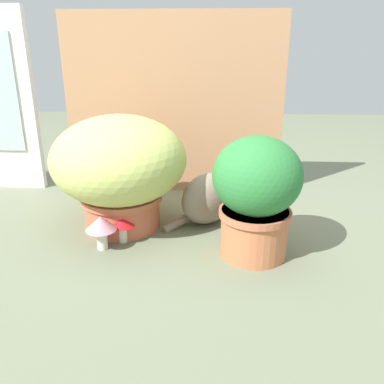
% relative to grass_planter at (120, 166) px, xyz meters
% --- Properties ---
extents(ground_plane, '(6.00, 6.00, 0.00)m').
position_rel_grass_planter_xyz_m(ground_plane, '(0.17, -0.12, -0.27)').
color(ground_plane, '#677058').
extents(cardboard_backdrop, '(1.08, 0.03, 0.88)m').
position_rel_grass_planter_xyz_m(cardboard_backdrop, '(0.17, 0.47, 0.17)').
color(cardboard_backdrop, tan).
rests_on(cardboard_backdrop, ground).
extents(grass_planter, '(0.55, 0.55, 0.47)m').
position_rel_grass_planter_xyz_m(grass_planter, '(0.00, 0.00, 0.00)').
color(grass_planter, '#BE5E44').
rests_on(grass_planter, ground).
extents(leafy_planter, '(0.31, 0.31, 0.45)m').
position_rel_grass_planter_xyz_m(leafy_planter, '(0.53, -0.21, -0.02)').
color(leafy_planter, '#BF6D45').
rests_on(leafy_planter, ground).
extents(cat, '(0.35, 0.31, 0.32)m').
position_rel_grass_planter_xyz_m(cat, '(0.37, 0.07, -0.14)').
color(cat, gray).
rests_on(cat, ground).
extents(mushroom_ornament_pink, '(0.12, 0.12, 0.13)m').
position_rel_grass_planter_xyz_m(mushroom_ornament_pink, '(-0.03, -0.20, -0.17)').
color(mushroom_ornament_pink, silver).
rests_on(mushroom_ornament_pink, ground).
extents(mushroom_ornament_red, '(0.10, 0.10, 0.11)m').
position_rel_grass_planter_xyz_m(mushroom_ornament_red, '(0.03, -0.14, -0.19)').
color(mushroom_ornament_red, silver).
rests_on(mushroom_ornament_red, ground).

